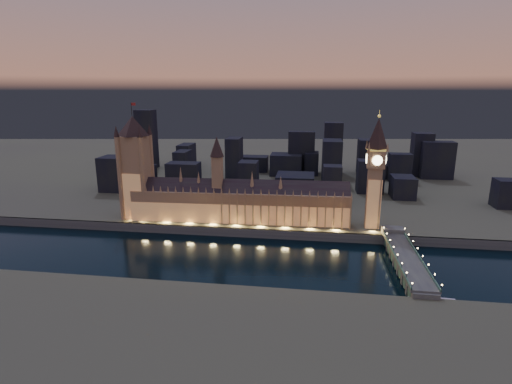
# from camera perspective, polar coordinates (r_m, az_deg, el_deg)

# --- Properties ---
(ground_plane) EXTENTS (2000.00, 2000.00, 0.00)m
(ground_plane) POSITION_cam_1_polar(r_m,az_deg,el_deg) (317.98, -2.30, -9.07)
(ground_plane) COLOR black
(ground_plane) RESTS_ON ground
(north_bank) EXTENTS (2000.00, 960.00, 8.00)m
(north_bank) POSITION_cam_1_polar(r_m,az_deg,el_deg) (817.95, 4.22, 5.68)
(north_bank) COLOR #49473D
(north_bank) RESTS_ON ground
(embankment_wall) EXTENTS (2000.00, 2.50, 8.00)m
(embankment_wall) POSITION_cam_1_polar(r_m,az_deg,el_deg) (354.03, -1.12, -5.87)
(embankment_wall) COLOR #414048
(embankment_wall) RESTS_ON ground
(palace_of_westminster) EXTENTS (202.00, 26.85, 78.00)m
(palace_of_westminster) POSITION_cam_1_polar(r_m,az_deg,el_deg) (368.65, -2.55, -1.40)
(palace_of_westminster) COLOR #9E7A55
(palace_of_westminster) RESTS_ON north_bank
(victoria_tower) EXTENTS (31.68, 31.68, 107.63)m
(victoria_tower) POSITION_cam_1_polar(r_m,az_deg,el_deg) (390.67, -16.84, 4.12)
(victoria_tower) COLOR #9E7A55
(victoria_tower) RESTS_ON north_bank
(elizabeth_tower) EXTENTS (18.00, 18.00, 102.37)m
(elizabeth_tower) POSITION_cam_1_polar(r_m,az_deg,el_deg) (358.49, 16.73, 3.87)
(elizabeth_tower) COLOR #9E7A55
(elizabeth_tower) RESTS_ON north_bank
(westminster_bridge) EXTENTS (17.82, 113.00, 15.90)m
(westminster_bridge) POSITION_cam_1_polar(r_m,az_deg,el_deg) (315.87, 20.48, -9.00)
(westminster_bridge) COLOR #414048
(westminster_bridge) RESTS_ON ground
(river_boat) EXTENTS (40.14, 12.57, 4.50)m
(river_boat) POSITION_cam_1_polar(r_m,az_deg,el_deg) (272.12, 24.43, -14.32)
(river_boat) COLOR #414048
(river_boat) RESTS_ON ground
(city_backdrop) EXTENTS (480.24, 215.63, 89.57)m
(city_backdrop) POSITION_cam_1_polar(r_m,az_deg,el_deg) (544.62, 5.15, 4.20)
(city_backdrop) COLOR black
(city_backdrop) RESTS_ON north_bank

